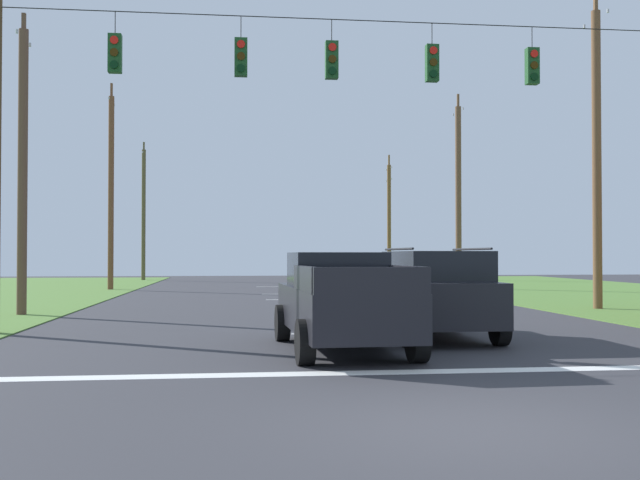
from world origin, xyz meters
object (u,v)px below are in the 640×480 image
Objects in this scene: distant_car_crossing_white at (397,277)px; utility_pole_distant_right at (111,190)px; utility_pole_distant_left at (144,213)px; utility_pole_far_right at (458,195)px; utility_pole_near_left at (389,218)px; utility_pole_mid_right at (597,155)px; overhead_signal_span at (339,145)px; utility_pole_far_left at (23,167)px; pickup_truck at (342,302)px; suv_black at (434,291)px.

utility_pole_distant_right reaches higher than distant_car_crossing_white.
distant_car_crossing_white is 25.73m from utility_pole_distant_left.
utility_pole_far_right is 1.12× the size of utility_pole_near_left.
utility_pole_mid_right is 1.08× the size of utility_pole_distant_left.
utility_pole_distant_left is (-18.81, -0.58, 0.27)m from utility_pole_near_left.
utility_pole_far_left is (-9.25, 5.67, -0.04)m from overhead_signal_span.
overhead_signal_span is 18.58m from distant_car_crossing_white.
utility_pole_near_left is at bearing 79.01° from distant_car_crossing_white.
pickup_truck is 43.07m from utility_pole_distant_left.
utility_pole_distant_right reaches higher than utility_pole_mid_right.
utility_pole_far_left is 32.40m from utility_pole_distant_left.
utility_pole_distant_left is at bearing 90.11° from utility_pole_far_left.
utility_pole_near_left is 18.82m from utility_pole_distant_left.
utility_pole_mid_right is 0.99× the size of utility_pole_distant_right.
suv_black is 41.79m from utility_pole_distant_left.
utility_pole_far_left reaches higher than pickup_truck.
overhead_signal_span is at bearing -31.53° from utility_pole_far_left.
utility_pole_distant_left reaches higher than utility_pole_near_left.
pickup_truck is 3.07m from suv_black.
utility_pole_distant_right is at bearing 108.17° from pickup_truck.
utility_pole_distant_right reaches higher than utility_pole_distant_left.
utility_pole_distant_left is (-0.05, 15.29, -0.39)m from utility_pole_distant_right.
distant_car_crossing_white is at bearing -136.10° from utility_pole_far_right.
utility_pole_distant_left is at bearing 139.39° from utility_pole_far_right.
utility_pole_near_left is at bearing 1.78° from utility_pole_distant_left.
utility_pole_far_right is at bearing 90.52° from utility_pole_mid_right.
utility_pole_near_left is (10.00, 42.55, 3.80)m from pickup_truck.
utility_pole_mid_right is 15.63m from utility_pole_far_right.
utility_pole_distant_right is at bearing 112.12° from overhead_signal_span.
utility_pole_mid_right reaches higher than utility_pole_distant_left.
utility_pole_distant_right is at bearing 114.26° from suv_black.
utility_pole_near_left is 1.02× the size of utility_pole_far_left.
distant_car_crossing_white is (5.36, 17.35, -3.91)m from overhead_signal_span.
utility_pole_distant_right is (-18.75, -15.88, 0.66)m from utility_pole_near_left.
utility_pole_distant_left reaches higher than pickup_truck.
utility_pole_far_right reaches higher than pickup_truck.
utility_pole_distant_right is (-19.09, 1.12, 0.20)m from utility_pole_far_right.
overhead_signal_span is 3.56× the size of suv_black.
utility_pole_distant_right reaches higher than utility_pole_near_left.
utility_pole_far_right is 17.01m from utility_pole_near_left.
utility_pole_distant_right is (-19.23, 16.75, 0.05)m from utility_pole_mid_right.
utility_pole_mid_right is at bearing -41.06° from utility_pole_distant_right.
utility_pole_far_right reaches higher than overhead_signal_span.
pickup_truck is 1.25× the size of distant_car_crossing_white.
utility_pole_far_left is 17.12m from utility_pole_distant_right.
pickup_truck is (-0.50, -3.90, -3.73)m from overhead_signal_span.
utility_pole_distant_right is at bearing -139.74° from utility_pole_near_left.
distant_car_crossing_white is (5.86, 21.25, -0.18)m from pickup_truck.
utility_pole_far_right is at bearing 67.98° from pickup_truck.
overhead_signal_span is 1.65× the size of utility_pole_distant_left.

